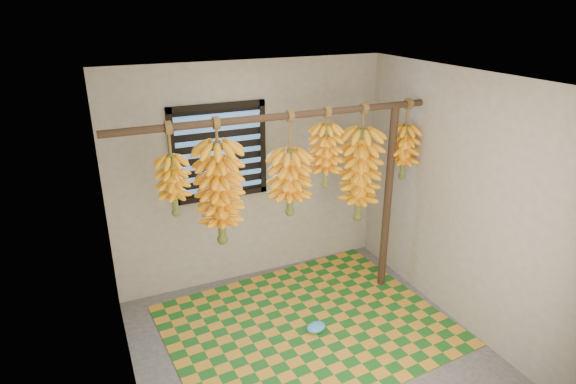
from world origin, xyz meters
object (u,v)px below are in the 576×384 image
banana_bunch_d (326,156)px  banana_bunch_f (404,152)px  banana_bunch_e (360,175)px  support_post (388,201)px  banana_bunch_a (173,185)px  banana_bunch_b (220,193)px  woven_mat (307,325)px  plastic_bag (316,327)px  banana_bunch_c (290,182)px

banana_bunch_d → banana_bunch_f: 0.90m
banana_bunch_d → banana_bunch_e: 0.47m
support_post → banana_bunch_f: banana_bunch_f is taller
banana_bunch_a → banana_bunch_d: 1.42m
banana_bunch_b → banana_bunch_f: bearing=0.0°
woven_mat → plastic_bag: size_ratio=13.03×
banana_bunch_e → banana_bunch_d: bearing=-180.0°
plastic_bag → banana_bunch_b: size_ratio=0.17×
support_post → banana_bunch_e: (-0.36, 0.00, 0.34)m
banana_bunch_d → banana_bunch_f: same height
plastic_bag → banana_bunch_d: (0.29, 0.45, 1.54)m
support_post → banana_bunch_a: banana_bunch_a is taller
plastic_bag → banana_bunch_e: (0.69, 0.45, 1.29)m
plastic_bag → banana_bunch_d: bearing=56.9°
support_post → plastic_bag: size_ratio=10.09×
banana_bunch_c → banana_bunch_f: 1.27m
support_post → banana_bunch_e: size_ratio=1.70×
support_post → banana_bunch_c: size_ratio=2.03×
banana_bunch_b → banana_bunch_e: size_ratio=0.97×
banana_bunch_c → support_post: bearing=0.0°
support_post → banana_bunch_a: size_ratio=2.49×
support_post → banana_bunch_d: bearing=180.0°
woven_mat → plastic_bag: (0.04, -0.12, 0.05)m
banana_bunch_d → banana_bunch_e: size_ratio=0.66×
banana_bunch_a → banana_bunch_e: bearing=0.0°
banana_bunch_d → banana_bunch_c: bearing=-180.0°
plastic_bag → banana_bunch_c: 1.40m
woven_mat → banana_bunch_f: bearing=15.1°
banana_bunch_d → banana_bunch_e: same height
woven_mat → banana_bunch_d: 1.65m
banana_bunch_b → banana_bunch_a: bearing=180.0°
support_post → banana_bunch_c: 1.18m
banana_bunch_d → woven_mat: bearing=-134.8°
plastic_bag → banana_bunch_f: bearing=20.6°
banana_bunch_d → banana_bunch_a: bearing=180.0°
banana_bunch_d → banana_bunch_f: size_ratio=0.94×
banana_bunch_a → banana_bunch_e: 1.82m
banana_bunch_d → banana_bunch_b: bearing=180.0°
plastic_bag → banana_bunch_c: size_ratio=0.20×
plastic_bag → support_post: bearing=23.3°
support_post → plastic_bag: 1.48m
banana_bunch_e → banana_bunch_a: bearing=180.0°
banana_bunch_e → banana_bunch_f: (0.51, -0.00, 0.17)m
banana_bunch_b → woven_mat: bearing=-25.2°
banana_bunch_c → banana_bunch_f: bearing=0.0°
banana_bunch_a → banana_bunch_c: 1.06m
support_post → banana_bunch_e: 0.49m
banana_bunch_a → woven_mat: bearing=-16.9°
banana_bunch_c → banana_bunch_e: 0.76m
plastic_bag → banana_bunch_c: banana_bunch_c is taller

